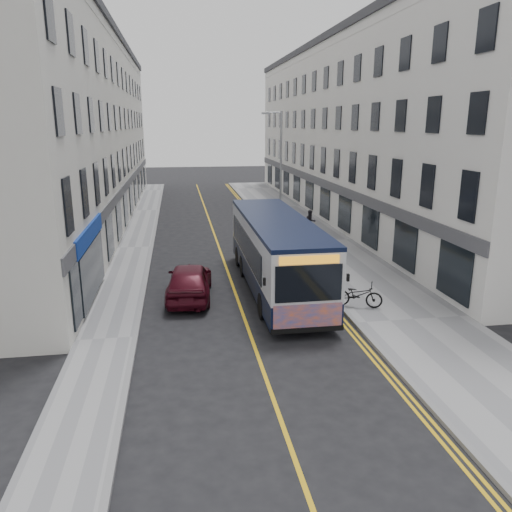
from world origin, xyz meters
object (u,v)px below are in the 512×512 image
object	(u,v)px
streetlamp	(280,170)
bicycle	(358,295)
car_white	(253,213)
pedestrian_near	(295,228)
pedestrian_far	(310,222)
city_bus	(276,251)
car_maroon	(189,281)

from	to	relation	value
streetlamp	bicycle	bearing A→B (deg)	-88.13
bicycle	car_white	xyz separation A→B (m)	(-1.42, 18.85, 0.06)
pedestrian_near	car_white	bearing A→B (deg)	111.85
bicycle	pedestrian_far	xyz separation A→B (m)	(1.66, 13.51, 0.29)
city_bus	pedestrian_near	bearing A→B (deg)	71.31
car_maroon	streetlamp	bearing A→B (deg)	-113.77
pedestrian_near	city_bus	bearing A→B (deg)	-99.72
streetlamp	city_bus	xyz separation A→B (m)	(-2.31, -10.64, -2.59)
city_bus	pedestrian_far	size ratio (longest dim) A/B	7.02
pedestrian_near	car_maroon	world-z (taller)	pedestrian_near
car_maroon	pedestrian_far	bearing A→B (deg)	-121.67
bicycle	car_white	bearing A→B (deg)	27.30
bicycle	pedestrian_far	size ratio (longest dim) A/B	1.21
bicycle	pedestrian_near	size ratio (longest dim) A/B	1.17
bicycle	car_maroon	size ratio (longest dim) A/B	0.43
city_bus	car_white	bearing A→B (deg)	85.15
city_bus	pedestrian_near	world-z (taller)	city_bus
city_bus	car_maroon	bearing A→B (deg)	-171.66
pedestrian_far	car_white	bearing A→B (deg)	106.13
bicycle	car_maroon	world-z (taller)	car_maroon
streetlamp	car_white	bearing A→B (deg)	100.53
city_bus	car_white	size ratio (longest dim) A/B	2.70
city_bus	pedestrian_far	bearing A→B (deg)	67.22
pedestrian_far	car_maroon	world-z (taller)	pedestrian_far
streetlamp	pedestrian_near	xyz separation A→B (m)	(0.65, -1.87, -3.43)
city_bus	car_maroon	world-z (taller)	city_bus
bicycle	car_maroon	bearing A→B (deg)	92.87
car_maroon	bicycle	bearing A→B (deg)	164.93
pedestrian_far	car_maroon	size ratio (longest dim) A/B	0.35
city_bus	car_white	distance (m)	15.95
pedestrian_near	car_maroon	bearing A→B (deg)	-117.19
pedestrian_far	car_white	world-z (taller)	pedestrian_far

